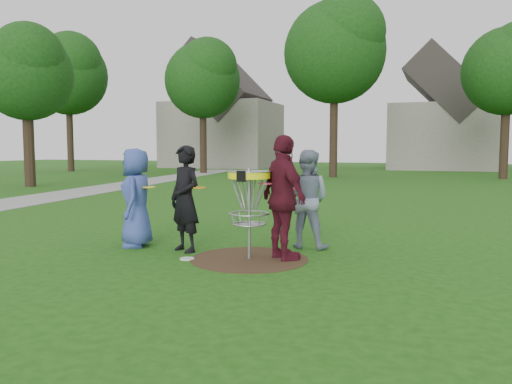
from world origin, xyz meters
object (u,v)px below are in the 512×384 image
(player_blue, at_px, (136,198))
(player_grey, at_px, (307,199))
(player_black, at_px, (185,199))
(disc_golf_basket, at_px, (249,192))
(player_maroon, at_px, (284,198))

(player_blue, relative_size, player_grey, 1.01)
(player_black, distance_m, disc_golf_basket, 1.20)
(player_blue, height_order, disc_golf_basket, player_blue)
(player_black, distance_m, player_maroon, 1.68)
(player_black, bearing_deg, disc_golf_basket, 16.50)
(player_black, bearing_deg, player_maroon, 24.17)
(player_grey, bearing_deg, player_black, 31.79)
(player_blue, xyz_separation_m, player_black, (0.99, -0.09, 0.02))
(player_blue, relative_size, player_black, 0.97)
(player_blue, distance_m, player_maroon, 2.67)
(player_maroon, relative_size, disc_golf_basket, 1.36)
(player_grey, bearing_deg, player_blue, 20.70)
(player_blue, xyz_separation_m, player_grey, (2.76, 0.89, -0.01))
(player_black, relative_size, disc_golf_basket, 1.25)
(player_blue, xyz_separation_m, disc_golf_basket, (2.16, -0.27, 0.18))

